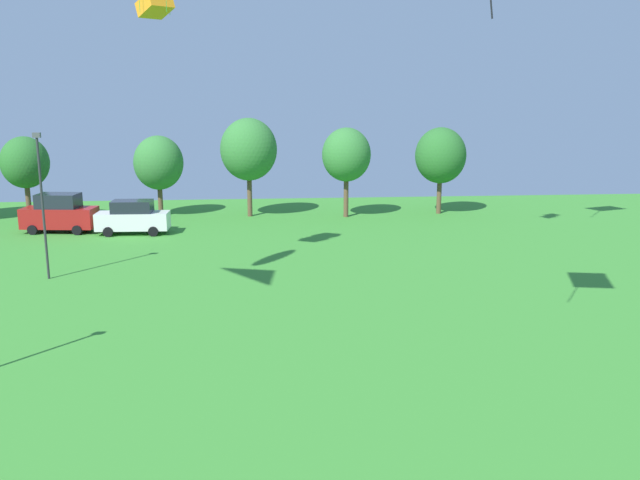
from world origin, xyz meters
TOP-DOWN VIEW (x-y plane):
  - parked_car_leftmost at (-16.03, 46.31)m, footprint 4.96×2.49m
  - parked_car_second_from_left at (-11.07, 45.26)m, footprint 4.70×2.05m
  - light_post_1 at (-13.28, 34.31)m, footprint 0.36×0.20m
  - treeline_tree_1 at (-19.29, 50.32)m, footprint 3.34×3.34m
  - treeline_tree_2 at (-10.23, 52.04)m, footprint 3.66×3.66m
  - treeline_tree_3 at (-3.50, 51.32)m, footprint 4.20×4.20m
  - treeline_tree_4 at (3.68, 50.40)m, footprint 3.61×3.61m
  - treeline_tree_5 at (11.00, 51.24)m, footprint 3.86×3.86m

SIDE VIEW (x-z plane):
  - parked_car_second_from_left at x=-11.07m, z-range -0.01..2.22m
  - parked_car_leftmost at x=-16.03m, z-range -0.03..2.55m
  - treeline_tree_2 at x=-10.23m, z-range 0.98..7.02m
  - light_post_1 at x=-13.28m, z-range 0.41..7.62m
  - treeline_tree_1 at x=-19.29m, z-range 1.20..7.32m
  - treeline_tree_5 at x=11.00m, z-range 1.15..7.74m
  - treeline_tree_4 at x=3.68m, z-range 1.31..7.95m
  - treeline_tree_3 at x=-3.50m, z-range 1.34..8.66m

